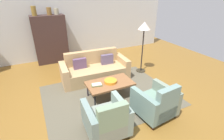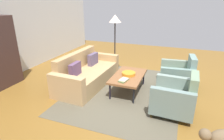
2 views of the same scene
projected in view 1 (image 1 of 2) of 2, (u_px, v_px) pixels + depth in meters
name	position (u px, v px, depth m)	size (l,w,h in m)	color
ground_plane	(109.00, 98.00, 4.49)	(10.43, 10.43, 0.00)	brown
wall_back	(71.00, 23.00, 6.86)	(8.69, 0.12, 2.80)	silver
area_rug	(109.00, 95.00, 4.62)	(3.40, 2.60, 0.01)	brown
couch	(94.00, 70.00, 5.42)	(2.14, 1.00, 0.86)	tan
coffee_table	(110.00, 84.00, 4.41)	(1.20, 0.70, 0.43)	black
armchair_left	(107.00, 120.00, 3.25)	(0.83, 0.83, 0.88)	#2F2612
armchair_right	(157.00, 104.00, 3.72)	(0.87, 0.87, 0.88)	#322921
fruit_bowl	(110.00, 81.00, 4.39)	(0.33, 0.33, 0.07)	orange
book_stack	(97.00, 85.00, 4.25)	(0.30, 0.20, 0.05)	#547644
cabinet	(51.00, 40.00, 6.43)	(1.20, 0.51, 1.80)	#3D2927
vase_tall	(34.00, 11.00, 5.81)	(0.17, 0.17, 0.33)	olive
vase_round	(49.00, 11.00, 6.02)	(0.17, 0.17, 0.26)	brown
vase_small	(56.00, 11.00, 6.13)	(0.17, 0.17, 0.22)	#AEA88A
floor_lamp	(144.00, 31.00, 5.38)	(0.40, 0.40, 1.72)	#2E281B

